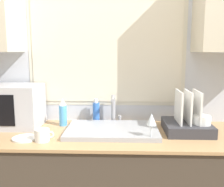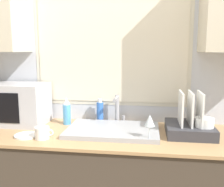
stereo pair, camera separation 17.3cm
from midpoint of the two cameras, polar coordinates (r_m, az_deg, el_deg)
name	(u,v)px [view 1 (the left image)]	position (r m, az deg, el deg)	size (l,w,h in m)	color
wall_back	(107,61)	(2.05, -3.62, 7.03)	(6.00, 0.38, 2.60)	silver
sink_basin	(112,130)	(1.83, -2.67, -7.99)	(0.63, 0.41, 0.03)	#9EA0A5
faucet	(114,107)	(2.01, -2.06, -2.98)	(0.08, 0.17, 0.22)	#99999E
microwave	(5,106)	(2.13, -24.39, -2.47)	(0.52, 0.31, 0.31)	#B2B2B7
dish_rack	(188,123)	(1.87, 13.74, -6.25)	(0.31, 0.33, 0.29)	#333338
spray_bottle	(63,113)	(2.02, -13.08, -4.09)	(0.06, 0.06, 0.21)	#4C99D8
soap_bottle	(96,112)	(2.06, -5.89, -4.06)	(0.05, 0.05, 0.19)	blue
mug_near_sink	(42,135)	(1.73, -17.76, -8.66)	(0.12, 0.09, 0.08)	white
wine_glass	(151,120)	(1.63, 5.61, -5.89)	(0.06, 0.06, 0.18)	silver
small_plate	(25,138)	(1.81, -21.09, -9.13)	(0.16, 0.16, 0.01)	white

